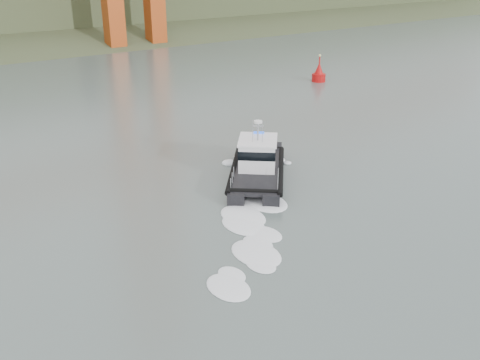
% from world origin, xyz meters
% --- Properties ---
extents(ground, '(400.00, 400.00, 0.00)m').
position_xyz_m(ground, '(0.00, 0.00, 0.00)').
color(ground, '#495752').
rests_on(ground, ground).
extents(patrol_boat, '(8.98, 9.77, 4.74)m').
position_xyz_m(patrol_boat, '(2.93, 12.85, 1.19)').
color(patrol_boat, black).
rests_on(patrol_boat, ground).
extents(nav_buoy, '(1.81, 1.81, 3.77)m').
position_xyz_m(nav_buoy, '(29.62, 34.89, 0.99)').
color(nav_buoy, '#AA0B0C').
rests_on(nav_buoy, ground).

